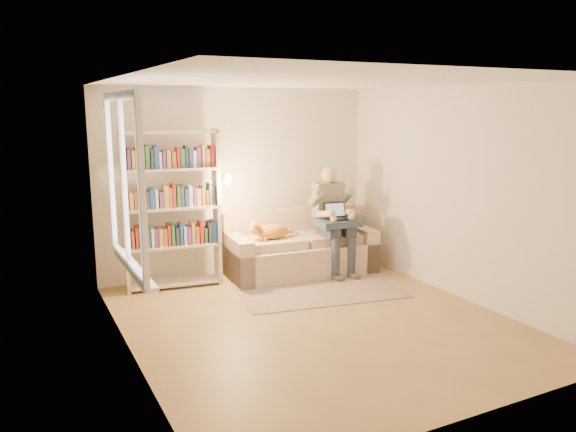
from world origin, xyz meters
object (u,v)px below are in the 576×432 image
sofa (299,250)px  person (332,214)px  laptop (338,215)px  cat (269,231)px  bookshelf (172,202)px

sofa → person: (0.44, -0.19, 0.52)m
person → laptop: size_ratio=4.47×
person → cat: bearing=178.6°
person → sofa: bearing=160.8°
cat → laptop: (0.95, -0.23, 0.19)m
laptop → bookshelf: bearing=172.2°
laptop → bookshelf: (-2.21, 0.48, 0.28)m
person → laptop: (0.00, -0.14, 0.02)m
cat → bookshelf: 1.37m
sofa → person: bearing=-19.2°
person → laptop: 0.14m
laptop → person: bearing=96.1°
sofa → bookshelf: bookshelf is taller
sofa → person: 0.71m
bookshelf → laptop: bearing=-5.3°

